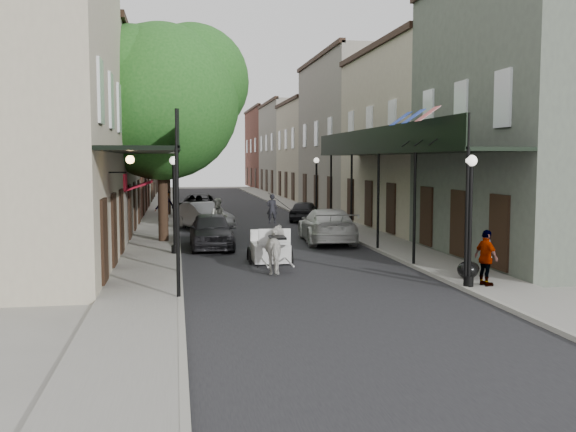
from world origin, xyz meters
name	(u,v)px	position (x,y,z in m)	size (l,w,h in m)	color
ground	(312,282)	(0.00, 0.00, 0.00)	(140.00, 140.00, 0.00)	gray
road	(243,221)	(0.00, 20.00, 0.01)	(8.00, 90.00, 0.01)	black
sidewalk_left	(160,221)	(-5.00, 20.00, 0.06)	(2.20, 90.00, 0.12)	gray
sidewalk_right	(323,218)	(5.00, 20.00, 0.06)	(2.20, 90.00, 0.12)	gray
building_row_left	(112,139)	(-8.60, 30.00, 5.25)	(5.00, 80.00, 10.50)	#B0A78D
building_row_right	(340,140)	(8.60, 30.00, 5.25)	(5.00, 80.00, 10.50)	gray
gallery_left	(156,151)	(-4.79, 6.98, 4.05)	(2.20, 18.05, 4.88)	black
gallery_right	(390,151)	(4.79, 6.98, 4.05)	(2.20, 18.05, 4.88)	black
tree_near	(171,96)	(-4.20, 10.18, 6.49)	(7.31, 6.80, 9.63)	#382619
tree_far	(172,127)	(-4.25, 24.18, 5.84)	(6.45, 6.00, 8.61)	#382619
lamppost_right_near	(470,219)	(4.10, -2.00, 2.05)	(0.32, 0.32, 3.71)	black
lamppost_left	(174,203)	(-4.10, 6.00, 2.05)	(0.32, 0.32, 3.71)	black
lamppost_right_far	(316,188)	(4.10, 18.00, 2.05)	(0.32, 0.32, 3.71)	black
horse	(278,250)	(-0.76, 1.85, 0.76)	(0.81, 1.79, 1.51)	beige
carriage	(269,234)	(-0.71, 4.21, 0.98)	(1.61, 2.25, 2.53)	black
pedestrian_walking	(219,217)	(-2.00, 12.21, 0.93)	(0.90, 0.70, 1.85)	#B9BAAF
pedestrian_sidewalk_left	(165,205)	(-4.68, 19.20, 1.09)	(1.25, 0.72, 1.93)	gray
pedestrian_sidewalk_right	(486,258)	(4.62, -2.00, 0.92)	(0.94, 0.39, 1.60)	gray
car_left_near	(211,231)	(-2.60, 8.00, 0.75)	(1.77, 4.40, 1.50)	black
car_left_mid	(204,216)	(-2.60, 15.25, 0.72)	(1.53, 4.37, 1.44)	#97969B
car_left_far	(198,205)	(-2.60, 24.00, 0.72)	(2.40, 5.21, 1.45)	black
car_right_near	(327,225)	(2.60, 9.00, 0.77)	(2.16, 5.31, 1.54)	silver
car_right_far	(305,211)	(3.60, 19.00, 0.63)	(1.48, 3.68, 1.25)	black
trash_bags	(469,269)	(4.71, -0.73, 0.37)	(0.89, 1.04, 0.54)	black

